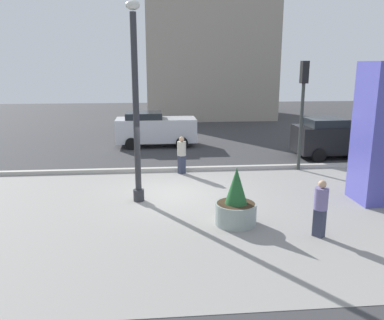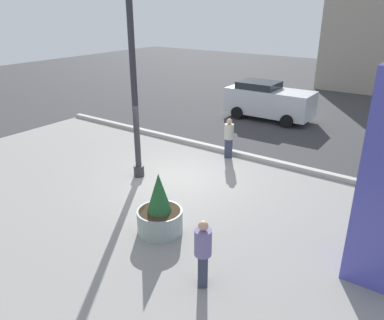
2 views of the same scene
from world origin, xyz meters
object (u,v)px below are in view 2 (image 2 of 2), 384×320
object	(u,v)px
car_curb_east	(269,101)
pedestrian_by_curb	(203,251)
lamp_post	(134,88)
potted_plant_curbside	(160,212)
pedestrian_crossing	(229,137)

from	to	relation	value
car_curb_east	pedestrian_by_curb	xyz separation A→B (m)	(4.25, -12.49, -0.10)
car_curb_east	lamp_post	bearing A→B (deg)	-93.67
potted_plant_curbside	pedestrian_crossing	world-z (taller)	potted_plant_curbside
potted_plant_curbside	pedestrian_by_curb	xyz separation A→B (m)	(2.02, -1.04, 0.27)
lamp_post	potted_plant_curbside	xyz separation A→B (m)	(2.82, -2.25, -2.48)
pedestrian_by_curb	lamp_post	bearing A→B (deg)	145.78
pedestrian_by_curb	car_curb_east	bearing A→B (deg)	108.80
potted_plant_curbside	pedestrian_crossing	xyz separation A→B (m)	(-1.16, 5.53, 0.28)
pedestrian_by_curb	pedestrian_crossing	bearing A→B (deg)	115.86
lamp_post	pedestrian_crossing	size ratio (longest dim) A/B	4.01
lamp_post	pedestrian_crossing	distance (m)	4.28
car_curb_east	pedestrian_by_curb	size ratio (longest dim) A/B	2.81
potted_plant_curbside	pedestrian_crossing	size ratio (longest dim) A/B	1.06
lamp_post	potted_plant_curbside	bearing A→B (deg)	-38.66
car_curb_east	pedestrian_crossing	world-z (taller)	car_curb_east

